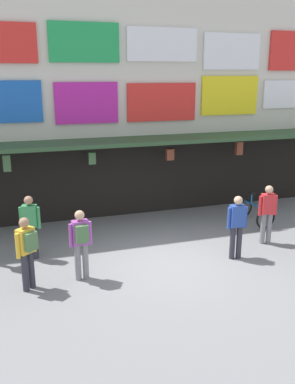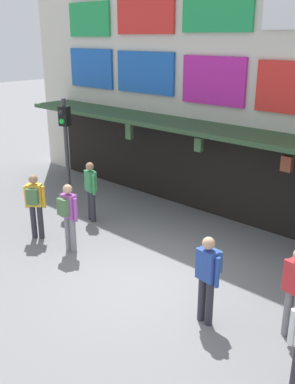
% 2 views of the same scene
% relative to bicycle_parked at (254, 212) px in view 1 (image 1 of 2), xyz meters
% --- Properties ---
extents(ground_plane, '(80.00, 80.00, 0.00)m').
position_rel_bicycle_parked_xyz_m(ground_plane, '(-3.62, -1.84, -0.39)').
color(ground_plane, slate).
extents(shopfront, '(18.00, 2.60, 8.00)m').
position_rel_bicycle_parked_xyz_m(shopfront, '(-3.62, 2.72, 3.57)').
color(shopfront, beige).
rests_on(shopfront, ground).
extents(bicycle_parked, '(0.87, 1.25, 1.05)m').
position_rel_bicycle_parked_xyz_m(bicycle_parked, '(0.00, 0.00, 0.00)').
color(bicycle_parked, black).
rests_on(bicycle_parked, ground).
extents(pedestrian_in_red, '(0.53, 0.39, 1.68)m').
position_rel_bicycle_parked_xyz_m(pedestrian_in_red, '(-1.87, -2.13, 0.59)').
color(pedestrian_in_red, '#2D2D38').
rests_on(pedestrian_in_red, ground).
extents(pedestrian_in_black, '(0.48, 0.47, 1.68)m').
position_rel_bicycle_parked_xyz_m(pedestrian_in_black, '(-7.02, -2.21, 0.59)').
color(pedestrian_in_black, '#2D2D38').
rests_on(pedestrian_in_black, ground).
extents(pedestrian_in_white, '(0.51, 0.32, 1.68)m').
position_rel_bicycle_parked_xyz_m(pedestrian_in_white, '(-6.87, -0.54, 0.55)').
color(pedestrian_in_white, '#2D2D38').
rests_on(pedestrian_in_white, ground).
extents(pedestrian_in_green, '(0.52, 0.28, 1.68)m').
position_rel_bicycle_parked_xyz_m(pedestrian_in_green, '(-0.56, -1.51, 0.55)').
color(pedestrian_in_green, gray).
rests_on(pedestrian_in_green, ground).
extents(pedestrian_in_blue, '(0.53, 0.37, 1.68)m').
position_rel_bicycle_parked_xyz_m(pedestrian_in_blue, '(-5.83, -2.10, 0.59)').
color(pedestrian_in_blue, gray).
rests_on(pedestrian_in_blue, ground).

